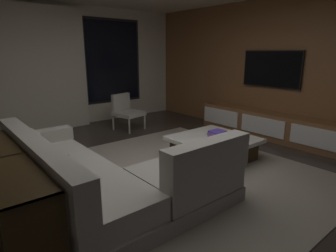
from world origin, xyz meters
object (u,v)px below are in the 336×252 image
object	(u,v)px
accent_chair_near_window	(126,110)
mounted_tv	(271,69)
console_table_behind_couch	(6,190)
sectional_couch	(101,179)
coffee_table	(214,148)
book_stack_on_coffee_table	(217,133)
media_console	(270,126)

from	to	relation	value
accent_chair_near_window	mounted_tv	size ratio (longest dim) A/B	0.63
mounted_tv	console_table_behind_couch	world-z (taller)	mounted_tv
sectional_couch	console_table_behind_couch	xyz separation A→B (m)	(-0.91, 0.13, 0.12)
coffee_table	book_stack_on_coffee_table	world-z (taller)	book_stack_on_coffee_table
sectional_couch	coffee_table	distance (m)	2.03
coffee_table	media_console	xyz separation A→B (m)	(1.71, 0.03, 0.06)
mounted_tv	console_table_behind_couch	distance (m)	4.92
mounted_tv	accent_chair_near_window	bearing A→B (deg)	131.46
book_stack_on_coffee_table	console_table_behind_couch	size ratio (longest dim) A/B	0.14
console_table_behind_couch	book_stack_on_coffee_table	bearing A→B (deg)	0.30
sectional_couch	media_console	xyz separation A→B (m)	(3.74, 0.15, -0.04)
media_console	mounted_tv	distance (m)	1.13
book_stack_on_coffee_table	accent_chair_near_window	bearing A→B (deg)	94.74
coffee_table	media_console	world-z (taller)	media_console
coffee_table	console_table_behind_couch	bearing A→B (deg)	179.77
media_console	console_table_behind_couch	bearing A→B (deg)	-179.74
sectional_couch	accent_chair_near_window	bearing A→B (deg)	53.52
coffee_table	media_console	distance (m)	1.72
accent_chair_near_window	media_console	world-z (taller)	accent_chair_near_window
console_table_behind_couch	media_console	bearing A→B (deg)	0.26
book_stack_on_coffee_table	media_console	distance (m)	1.61
mounted_tv	media_console	bearing A→B (deg)	-132.43
mounted_tv	console_table_behind_couch	size ratio (longest dim) A/B	0.59
media_console	console_table_behind_couch	world-z (taller)	console_table_behind_couch
accent_chair_near_window	coffee_table	bearing A→B (deg)	-87.75
coffee_table	mounted_tv	xyz separation A→B (m)	(1.89, 0.23, 1.16)
book_stack_on_coffee_table	mounted_tv	distance (m)	2.03
coffee_table	accent_chair_near_window	size ratio (longest dim) A/B	1.49
coffee_table	console_table_behind_couch	xyz separation A→B (m)	(-2.93, 0.01, 0.22)
book_stack_on_coffee_table	media_console	xyz separation A→B (m)	(1.61, 0.01, -0.15)
book_stack_on_coffee_table	accent_chair_near_window	distance (m)	2.47
sectional_couch	mounted_tv	bearing A→B (deg)	5.07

